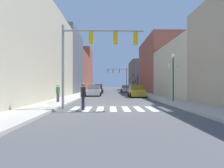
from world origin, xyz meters
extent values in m
plane|color=#4C4C4F|center=(0.00, 0.00, 0.00)|extent=(240.00, 240.00, 0.00)
cube|color=#ADA89E|center=(-5.53, 0.00, 0.07)|extent=(2.57, 90.00, 0.15)
cube|color=#ADA89E|center=(5.53, 0.00, 0.07)|extent=(2.57, 90.00, 0.15)
cube|color=#BCB299|center=(-9.82, 10.72, 5.42)|extent=(6.00, 10.63, 10.85)
cube|color=#515B66|center=(-9.82, 21.89, 6.14)|extent=(6.00, 11.70, 12.27)
cube|color=#934C3D|center=(-9.82, 34.77, 5.08)|extent=(6.00, 14.06, 10.16)
cube|color=#934C3D|center=(-9.82, 46.60, 6.97)|extent=(6.00, 9.61, 13.95)
cube|color=#BCB299|center=(9.82, 9.91, 3.53)|extent=(6.00, 12.71, 7.06)
cube|color=#934C3D|center=(9.82, 23.54, 5.58)|extent=(6.00, 14.55, 11.16)
cube|color=#515B66|center=(9.82, 36.16, 3.98)|extent=(6.00, 10.68, 7.97)
cube|color=#66564C|center=(9.82, 48.11, 5.00)|extent=(6.00, 13.21, 10.01)
cube|color=white|center=(-3.15, -0.92, 0.00)|extent=(0.45, 2.60, 0.01)
cube|color=white|center=(-2.25, -0.92, 0.00)|extent=(0.45, 2.60, 0.01)
cube|color=white|center=(-1.35, -0.92, 0.00)|extent=(0.45, 2.60, 0.01)
cube|color=white|center=(-0.45, -0.92, 0.00)|extent=(0.45, 2.60, 0.01)
cube|color=white|center=(0.45, -0.92, 0.00)|extent=(0.45, 2.60, 0.01)
cube|color=white|center=(1.35, -0.92, 0.00)|extent=(0.45, 2.60, 0.01)
cube|color=white|center=(2.25, -0.92, 0.00)|extent=(0.45, 2.60, 0.01)
cube|color=white|center=(3.15, -0.92, 0.00)|extent=(0.45, 2.60, 0.01)
cylinder|color=gray|center=(-4.00, -0.81, 2.97)|extent=(0.18, 0.18, 5.93)
cylinder|color=gray|center=(-1.14, -0.81, 5.53)|extent=(5.71, 0.14, 0.14)
cube|color=yellow|center=(-2.00, -0.81, 4.98)|extent=(0.32, 0.28, 0.84)
cube|color=yellow|center=(-0.29, -0.81, 4.98)|extent=(0.32, 0.28, 0.84)
cube|color=yellow|center=(1.14, -0.81, 4.98)|extent=(0.32, 0.28, 0.84)
cylinder|color=gray|center=(4.00, 33.70, 3.19)|extent=(0.18, 0.18, 6.38)
cylinder|color=gray|center=(1.18, 33.70, 5.98)|extent=(5.63, 0.14, 0.14)
cube|color=yellow|center=(2.03, 33.70, 5.43)|extent=(0.32, 0.28, 0.84)
cube|color=yellow|center=(0.34, 33.70, 5.43)|extent=(0.32, 0.28, 0.84)
cube|color=yellow|center=(-1.07, 33.70, 5.43)|extent=(0.32, 0.28, 0.84)
cylinder|color=#1E4C2D|center=(5.32, 3.19, 2.19)|extent=(0.12, 0.12, 4.07)
sphere|color=white|center=(5.32, 3.19, 4.40)|extent=(0.36, 0.36, 0.36)
sphere|color=white|center=(5.00, 3.19, 3.49)|extent=(0.31, 0.31, 0.31)
sphere|color=white|center=(5.64, 3.19, 3.49)|extent=(0.31, 0.31, 0.31)
cube|color=silver|center=(3.09, 27.93, 0.57)|extent=(1.81, 4.45, 0.79)
cube|color=slate|center=(3.09, 27.93, 1.30)|extent=(1.66, 2.32, 0.65)
cylinder|color=black|center=(2.17, 29.31, 0.32)|extent=(0.22, 0.64, 0.64)
cylinder|color=black|center=(4.01, 29.31, 0.32)|extent=(0.22, 0.64, 0.64)
cylinder|color=black|center=(2.17, 26.55, 0.32)|extent=(0.22, 0.64, 0.64)
cylinder|color=black|center=(4.01, 26.55, 0.32)|extent=(0.22, 0.64, 0.64)
cube|color=#A38423|center=(3.06, 11.00, 0.61)|extent=(1.88, 4.14, 0.87)
cube|color=#594813|center=(3.06, 11.00, 1.40)|extent=(1.73, 2.15, 0.71)
cylinder|color=black|center=(2.10, 12.28, 0.32)|extent=(0.22, 0.64, 0.64)
cylinder|color=black|center=(4.01, 12.28, 0.32)|extent=(0.22, 0.64, 0.64)
cylinder|color=black|center=(2.10, 9.71, 0.32)|extent=(0.22, 0.64, 0.64)
cylinder|color=black|center=(4.01, 9.71, 0.32)|extent=(0.22, 0.64, 0.64)
cube|color=silver|center=(-3.03, 13.61, 0.60)|extent=(1.93, 4.14, 0.84)
cube|color=slate|center=(-3.03, 13.61, 1.36)|extent=(1.78, 2.15, 0.69)
cylinder|color=black|center=(-4.02, 14.89, 0.32)|extent=(0.22, 0.64, 0.64)
cylinder|color=black|center=(-2.04, 14.89, 0.32)|extent=(0.22, 0.64, 0.64)
cylinder|color=black|center=(-4.02, 12.33, 0.32)|extent=(0.22, 0.64, 0.64)
cylinder|color=black|center=(-2.04, 12.33, 0.32)|extent=(0.22, 0.64, 0.64)
cube|color=red|center=(-3.12, 27.35, 0.63)|extent=(1.75, 4.44, 0.91)
cube|color=maroon|center=(-3.12, 27.35, 1.45)|extent=(1.61, 2.31, 0.74)
cylinder|color=black|center=(-4.01, 28.72, 0.32)|extent=(0.22, 0.64, 0.64)
cylinder|color=black|center=(-2.23, 28.72, 0.32)|extent=(0.22, 0.64, 0.64)
cylinder|color=black|center=(-4.01, 25.97, 0.32)|extent=(0.22, 0.64, 0.64)
cylinder|color=black|center=(-2.23, 25.97, 0.32)|extent=(0.22, 0.64, 0.64)
cube|color=black|center=(-3.06, 22.09, 0.60)|extent=(1.88, 4.16, 0.84)
cube|color=black|center=(-3.06, 22.09, 1.36)|extent=(1.73, 2.16, 0.69)
cylinder|color=black|center=(-4.01, 23.38, 0.32)|extent=(0.22, 0.64, 0.64)
cylinder|color=black|center=(-2.10, 23.38, 0.32)|extent=(0.22, 0.64, 0.64)
cylinder|color=black|center=(-4.01, 20.80, 0.32)|extent=(0.22, 0.64, 0.64)
cylinder|color=black|center=(-2.10, 20.80, 0.32)|extent=(0.22, 0.64, 0.64)
cylinder|color=#282D47|center=(-5.31, 2.73, 0.53)|extent=(0.11, 0.11, 0.75)
cylinder|color=#282D47|center=(-5.36, 2.46, 0.53)|extent=(0.11, 0.11, 0.75)
cube|color=#337542|center=(-5.33, 2.60, 1.20)|extent=(0.27, 0.40, 0.59)
sphere|color=tan|center=(-5.33, 2.60, 1.63)|extent=(0.21, 0.21, 0.21)
cylinder|color=#337542|center=(-5.29, 2.80, 1.16)|extent=(0.13, 0.27, 0.57)
cylinder|color=#337542|center=(-5.37, 2.39, 1.16)|extent=(0.13, 0.27, 0.57)
cylinder|color=#282D47|center=(-2.42, -1.58, 0.43)|extent=(0.13, 0.13, 0.86)
cylinder|color=#282D47|center=(-2.54, -1.29, 0.43)|extent=(0.13, 0.13, 0.86)
cube|color=black|center=(-2.48, -1.43, 1.20)|extent=(0.39, 0.48, 0.68)
sphere|color=#8C664C|center=(-2.48, -1.43, 1.70)|extent=(0.24, 0.24, 0.24)
cylinder|color=black|center=(-2.39, -1.66, 1.16)|extent=(0.20, 0.31, 0.66)
cylinder|color=black|center=(-2.58, -1.21, 1.16)|extent=(0.20, 0.31, 0.66)
cylinder|color=brown|center=(5.66, 32.93, 1.43)|extent=(0.35, 0.35, 2.56)
cylinder|color=brown|center=(5.47, 32.06, 3.84)|extent=(0.47, 1.86, 2.37)
cylinder|color=brown|center=(5.86, 32.04, 3.52)|extent=(0.51, 1.91, 2.26)
cylinder|color=brown|center=(5.03, 33.10, 3.58)|extent=(1.38, 0.49, 2.50)
cylinder|color=#473828|center=(5.82, 27.12, 1.19)|extent=(0.27, 0.27, 2.08)
cylinder|color=#473828|center=(5.28, 27.29, 2.55)|extent=(1.19, 0.51, 1.37)
cylinder|color=#473828|center=(5.92, 27.57, 2.95)|extent=(0.29, 0.99, 1.97)
cylinder|color=#473828|center=(5.80, 26.69, 3.00)|extent=(0.13, 0.95, 1.67)
cylinder|color=#473828|center=(5.45, 26.73, 2.66)|extent=(0.80, 0.92, 1.26)
camera|label=1|loc=(-0.73, -13.17, 1.68)|focal=28.00mm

